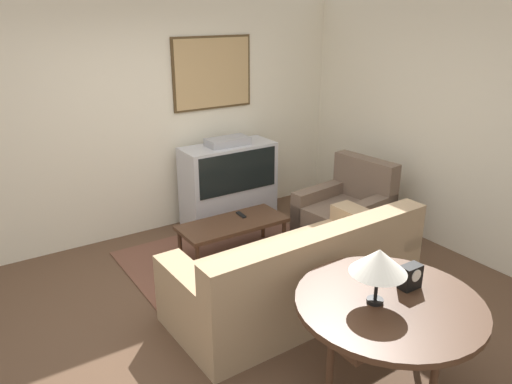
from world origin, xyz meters
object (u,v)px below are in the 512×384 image
Objects in this scene: couch at (298,277)px; armchair at (346,215)px; coffee_table at (233,226)px; mantel_clock at (410,277)px; tv at (229,184)px; console_table at (389,309)px; table_lamp at (379,262)px.

couch is 1.54m from armchair.
coffee_table is 2.30m from mantel_clock.
couch is 13.02× the size of mantel_clock.
console_table is (-0.57, -3.09, 0.15)m from tv.
mantel_clock is (0.23, 0.04, 0.15)m from console_table.
tv is 3.16m from table_lamp.
armchair is 2.55m from table_lamp.
tv is 1.46m from armchair.
table_lamp is at bearing 76.92° from couch.
mantel_clock is (-0.34, -3.05, 0.30)m from tv.
table_lamp reaches higher than couch.
table_lamp reaches higher than mantel_clock.
couch is at bearing 95.44° from mantel_clock.
console_table is at bearing -93.77° from coffee_table.
table_lamp reaches higher than console_table.
armchair is at bearing 57.53° from mantel_clock.
tv is at bearing -149.75° from armchair.
armchair is (0.87, -1.14, -0.21)m from tv.
couch is 1.95× the size of coffee_table.
tv is 3.15m from console_table.
armchair is (1.32, 0.80, -0.01)m from couch.
couch is 1.20m from console_table.
couch is 1.80× the size of console_table.
tv is 1.15× the size of armchair.
tv is at bearing 77.65° from table_lamp.
console_table is at bearing 82.05° from couch.
table_lamp reaches higher than tv.
mantel_clock is at bearing -0.16° from table_lamp.
table_lamp is at bearing -46.13° from armchair.
couch reaches higher than console_table.
couch is 2.27× the size of armchair.
mantel_clock is at bearing 93.96° from couch.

